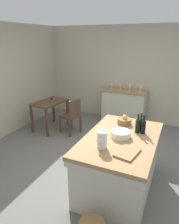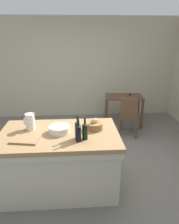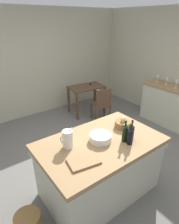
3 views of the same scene
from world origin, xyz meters
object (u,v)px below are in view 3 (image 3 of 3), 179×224
at_px(wooden_chair, 102,104).
at_px(bread_basket, 123,124).
at_px(wine_glass_right, 158,78).
at_px(side_cabinet, 167,105).
at_px(cutting_board, 84,161).
at_px(wine_glass_middle, 167,80).
at_px(wine_bottle_dark, 131,132).
at_px(wine_glass_left, 177,83).
at_px(island_table, 100,165).
at_px(writing_desk, 87,91).
at_px(wine_bottle_amber, 125,133).
at_px(wash_bowl, 100,138).
at_px(pitcher, 68,139).
at_px(wine_bottle_green, 130,136).

distance_m(wooden_chair, bread_basket, 1.84).
distance_m(bread_basket, wine_glass_right, 2.39).
xyz_separation_m(side_cabinet, bread_basket, (-2.15, -0.58, 0.46)).
xyz_separation_m(cutting_board, wine_glass_middle, (3.08, 1.00, 0.15)).
distance_m(cutting_board, wine_bottle_dark, 0.76).
bearing_deg(wine_glass_left, island_table, -168.52).
distance_m(wine_bottle_dark, wine_glass_middle, 2.54).
bearing_deg(cutting_board, writing_desk, 53.45).
bearing_deg(writing_desk, wine_bottle_amber, -115.46).
relative_size(island_table, writing_desk, 1.72).
relative_size(wash_bowl, wine_bottle_amber, 0.94).
distance_m(bread_basket, wine_glass_left, 2.17).
relative_size(wash_bowl, wine_bottle_dark, 1.01).
xyz_separation_m(side_cabinet, wooden_chair, (-1.24, 0.96, 0.01)).
distance_m(side_cabinet, writing_desk, 2.02).
distance_m(wine_bottle_amber, wine_glass_left, 2.47).
height_order(wine_bottle_amber, wine_glass_right, wine_bottle_amber).
distance_m(wine_bottle_amber, wine_glass_middle, 2.61).
height_order(wooden_chair, wine_glass_right, wine_glass_right).
bearing_deg(wine_glass_right, pitcher, -163.47).
height_order(pitcher, wine_glass_middle, pitcher).
bearing_deg(wine_bottle_dark, wine_glass_left, 18.01).
height_order(island_table, wine_bottle_dark, wine_bottle_dark).
bearing_deg(wine_glass_right, side_cabinet, -94.70).
relative_size(pitcher, wine_bottle_green, 0.94).
height_order(island_table, wine_bottle_amber, wine_bottle_amber).
xyz_separation_m(side_cabinet, wine_bottle_green, (-2.38, -0.93, 0.53)).
distance_m(wooden_chair, wine_glass_middle, 1.61).
bearing_deg(wine_glass_left, cutting_board, -166.47).
relative_size(island_table, wine_bottle_green, 5.53).
bearing_deg(side_cabinet, writing_desk, 127.23).
relative_size(wooden_chair, wine_glass_middle, 5.40).
distance_m(bread_basket, wine_bottle_amber, 0.37).
bearing_deg(wine_bottle_dark, wine_glass_middle, 23.50).
bearing_deg(wine_glass_right, wine_bottle_amber, -152.84).
relative_size(wooden_chair, wine_bottle_green, 2.99).
bearing_deg(pitcher, wine_bottle_amber, -26.31).
xyz_separation_m(wash_bowl, cutting_board, (-0.42, -0.21, -0.04)).
distance_m(side_cabinet, wine_glass_left, 0.61).
relative_size(writing_desk, wine_glass_middle, 5.81).
height_order(cutting_board, wine_glass_middle, wine_glass_middle).
bearing_deg(side_cabinet, wooden_chair, 142.14).
xyz_separation_m(bread_basket, cutting_board, (-0.91, -0.29, -0.05)).
height_order(pitcher, cutting_board, pitcher).
bearing_deg(cutting_board, wooden_chair, 45.19).
relative_size(wash_bowl, wine_glass_left, 1.54).
bearing_deg(wine_bottle_dark, wine_bottle_amber, 163.38).
bearing_deg(wine_bottle_amber, wine_bottle_green, -84.95).
bearing_deg(island_table, wine_bottle_dark, -30.85).
height_order(wooden_chair, wine_glass_middle, wine_glass_middle).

